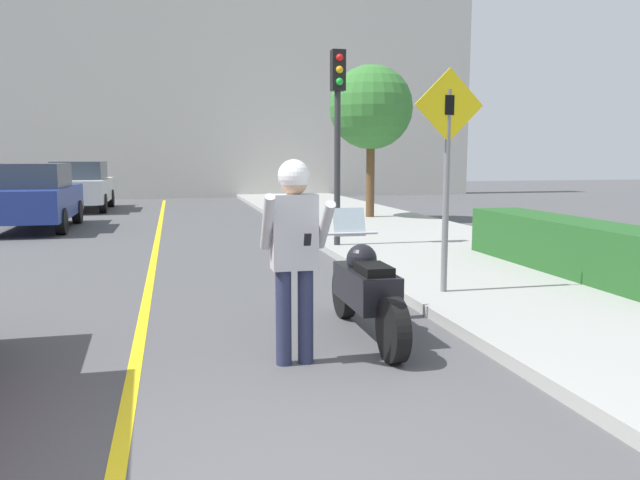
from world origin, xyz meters
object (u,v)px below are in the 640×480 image
Objects in this scene: crossing_sign at (447,159)px; traffic_light at (338,111)px; person_biker at (294,239)px; parked_car_blue at (34,196)px; motorcycle at (365,289)px; street_tree at (371,108)px; parked_car_white at (81,186)px.

traffic_light reaches higher than crossing_sign.
person_biker is 12.50m from parked_car_blue.
crossing_sign is at bearing 41.32° from motorcycle.
street_tree reaches higher than parked_car_white.
person_biker is (-0.87, -0.68, 0.64)m from motorcycle.
street_tree is at bearing 69.13° from person_biker.
street_tree is 1.02× the size of parked_car_white.
parked_car_blue and parked_car_white have the same top height.
parked_car_blue is (-8.94, -0.07, -2.35)m from street_tree.
traffic_light is 0.87× the size of street_tree.
street_tree is (3.60, 11.06, 2.71)m from motorcycle.
person_biker is 0.49× the size of traffic_light.
street_tree is 1.02× the size of parked_car_blue.
motorcycle is 1.23× the size of person_biker.
parked_car_blue is (-4.46, 11.67, -0.28)m from person_biker.
crossing_sign is 0.75× the size of traffic_light.
traffic_light is 12.83m from parked_car_white.
motorcycle is 0.53× the size of street_tree.
motorcycle is 0.60× the size of traffic_light.
parked_car_white is at bearing 106.52° from motorcycle.
parked_car_white is at bearing 146.30° from street_tree.
traffic_light is 0.89× the size of parked_car_blue.
parked_car_blue is at bearing 124.98° from crossing_sign.
crossing_sign reaches higher than motorcycle.
parked_car_blue is 5.80m from parked_car_white.
traffic_light is at bearing -114.06° from street_tree.
parked_car_white is at bearing 112.55° from crossing_sign.
parked_car_blue is at bearing -179.56° from street_tree.
person_biker is at bearing -110.87° from street_tree.
crossing_sign is at bearing -86.81° from traffic_light.
crossing_sign is 0.67× the size of parked_car_white.
crossing_sign reaches higher than parked_car_blue.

